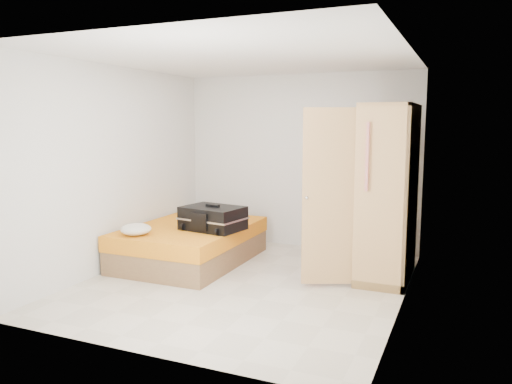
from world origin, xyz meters
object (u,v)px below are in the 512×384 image
at_px(bed, 191,244).
at_px(wardrobe, 384,197).
at_px(round_cushion, 136,229).
at_px(person, 322,198).
at_px(suitcase, 213,218).

bearing_deg(bed, wardrobe, 6.63).
height_order(bed, wardrobe, wardrobe).
relative_size(wardrobe, round_cushion, 5.55).
height_order(bed, person, person).
relative_size(wardrobe, person, 1.16).
distance_m(suitcase, round_cushion, 0.98).
xyz_separation_m(bed, round_cushion, (-0.34, -0.75, 0.32)).
distance_m(wardrobe, person, 0.87).
height_order(bed, round_cushion, round_cushion).
bearing_deg(bed, person, 17.56).
xyz_separation_m(bed, person, (1.67, 0.53, 0.66)).
height_order(wardrobe, suitcase, wardrobe).
height_order(wardrobe, person, wardrobe).
height_order(suitcase, round_cushion, suitcase).
height_order(person, suitcase, person).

